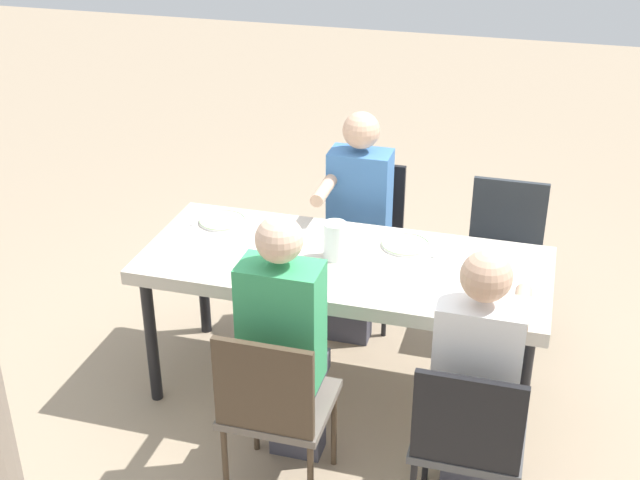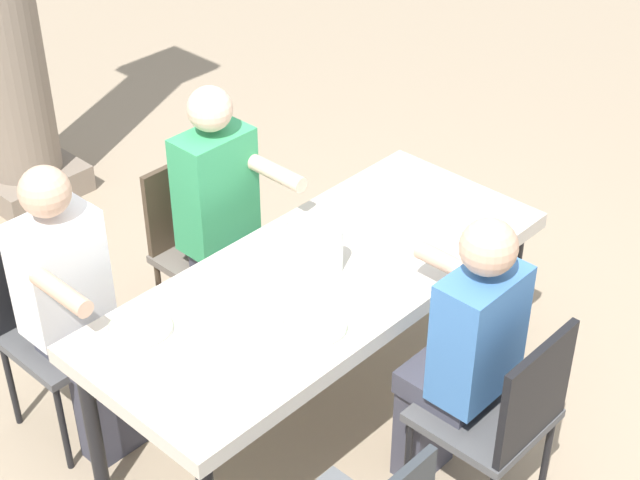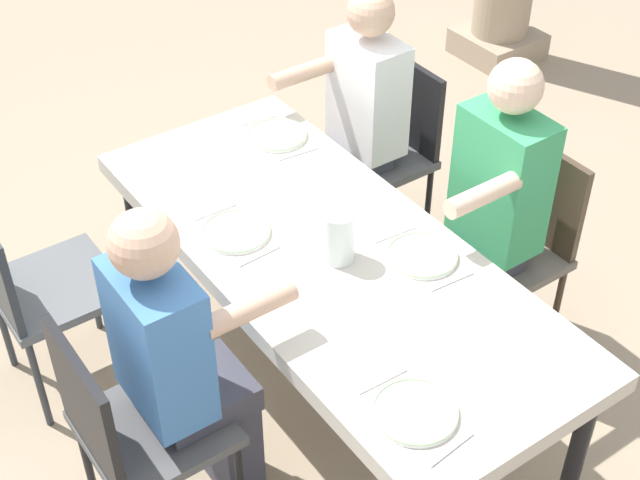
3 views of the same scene
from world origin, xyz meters
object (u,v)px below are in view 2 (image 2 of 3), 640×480
diner_man_white (73,307)px  plate_2 (314,228)px  plate_1 (314,327)px  plate_3 (475,220)px  dining_table (320,288)px  chair_mid_south (502,412)px  diner_guest_third (227,220)px  water_pitcher (329,252)px  chair_west_north (54,319)px  diner_woman_green (462,352)px  chair_mid_north (202,240)px  plate_0 (140,328)px

diner_man_white → plate_2: 1.03m
plate_1 → plate_3: size_ratio=0.99×
dining_table → plate_3: (0.72, -0.22, 0.08)m
chair_mid_south → diner_guest_third: bearing=89.9°
plate_2 → water_pitcher: bearing=-124.3°
chair_west_north → plate_3: (1.44, -1.05, 0.27)m
chair_mid_south → plate_2: size_ratio=3.74×
plate_1 → plate_2: 0.65m
diner_guest_third → diner_woman_green: bearing=-90.0°
dining_table → plate_1: size_ratio=8.16×
plate_3 → chair_mid_north: bearing=121.1°
dining_table → chair_mid_south: chair_mid_south is taller
dining_table → diner_man_white: size_ratio=1.54×
plate_1 → plate_3: (0.98, -0.01, -0.00)m
diner_woman_green → chair_mid_north: bearing=90.1°
diner_guest_third → plate_0: bearing=-152.9°
dining_table → chair_mid_south: 0.86m
diner_guest_third → chair_mid_north: bearing=90.9°
plate_1 → chair_west_north: bearing=113.8°
diner_guest_third → dining_table: bearing=-98.0°
plate_2 → dining_table: bearing=-132.0°
plate_0 → water_pitcher: 0.79m
diner_guest_third → water_pitcher: (-0.04, -0.65, 0.16)m
dining_table → diner_man_white: bearing=138.2°
plate_0 → dining_table: bearing=-19.0°
chair_west_north → chair_mid_north: chair_west_north is taller
chair_mid_north → plate_2: (0.12, -0.60, 0.28)m
plate_0 → chair_west_north: bearing=91.9°
diner_woman_green → chair_mid_south: bearing=-90.8°
dining_table → diner_guest_third: 0.65m
diner_guest_third → plate_1: 0.93m
plate_2 → plate_3: size_ratio=0.99×
chair_mid_north → diner_guest_third: 0.26m
diner_woman_green → water_pitcher: diner_woman_green is taller
diner_woman_green → water_pitcher: bearing=93.9°
diner_woman_green → diner_guest_third: diner_guest_third is taller
plate_1 → plate_2: bearing=43.5°
dining_table → diner_man_white: 0.97m
chair_west_north → chair_mid_north: 0.81m
chair_west_north → water_pitcher: 1.18m
chair_west_north → plate_3: chair_west_north is taller
plate_3 → water_pitcher: size_ratio=1.30×
plate_2 → diner_man_white: bearing=156.2°
chair_west_north → diner_man_white: diner_man_white is taller
dining_table → diner_woman_green: size_ratio=1.53×
chair_west_north → diner_guest_third: (0.81, -0.18, 0.18)m
diner_guest_third → plate_3: size_ratio=5.39×
chair_mid_south → plate_2: chair_mid_south is taller
plate_2 → plate_1: bearing=-136.5°
water_pitcher → chair_west_north: bearing=132.8°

